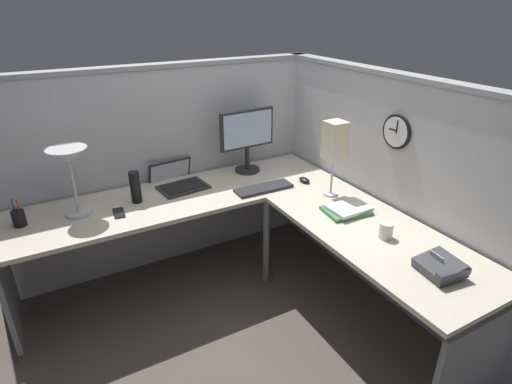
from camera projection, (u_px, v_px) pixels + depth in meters
The scene contains 17 objects.
ground_plane at pixel (258, 298), 3.01m from camera, with size 6.80×6.80×0.00m, color #4C443D.
cubicle_wall_back at pixel (163, 168), 3.21m from camera, with size 2.57×0.12×1.58m.
cubicle_wall_right at pixel (386, 189), 2.85m from camera, with size 0.12×2.37×1.58m.
desk at pixel (242, 232), 2.64m from camera, with size 2.35×2.15×0.73m.
monitor at pixel (247, 136), 3.20m from camera, with size 0.46×0.20×0.50m.
laptop at pixel (177, 181), 3.08m from camera, with size 0.38×0.42×0.22m.
keyboard at pixel (264, 188), 2.99m from camera, with size 0.43×0.14×0.02m, color #232326.
computer_mouse at pixel (304, 180), 3.11m from camera, with size 0.06×0.10×0.03m, color black.
desk_lamp_dome at pixel (69, 161), 2.50m from camera, with size 0.24×0.24×0.44m.
pen_cup at pixel (19, 218), 2.50m from camera, with size 0.08×0.08×0.18m.
cell_phone at pixel (119, 213), 2.66m from camera, with size 0.07×0.14×0.01m, color black.
thermos_flask at pixel (135, 187), 2.77m from camera, with size 0.07×0.07×0.22m, color black.
office_phone at pixel (441, 268), 2.06m from camera, with size 0.21×0.23×0.11m.
book_stack at pixel (347, 209), 2.67m from camera, with size 0.30×0.24×0.04m.
desk_lamp_paper at pixel (335, 143), 2.76m from camera, with size 0.13×0.13×0.53m.
coffee_mug at pixel (386, 230), 2.37m from camera, with size 0.08×0.08×0.10m, color silver.
wall_clock at pixel (397, 132), 2.59m from camera, with size 0.04×0.22×0.22m.
Camera 1 is at (-1.18, -2.09, 1.98)m, focal length 28.83 mm.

